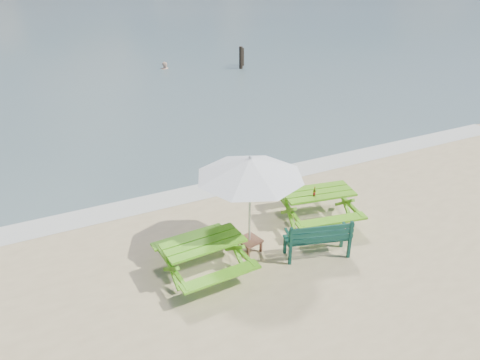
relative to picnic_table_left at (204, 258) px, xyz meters
name	(u,v)px	position (x,y,z in m)	size (l,w,h in m)	color
foam_strip	(217,188)	(1.77, 3.39, -0.37)	(22.00, 0.90, 0.01)	silver
picnic_table_left	(204,258)	(0.00, 0.00, 0.00)	(1.76, 1.94, 0.79)	#5BB21B
picnic_table_right	(317,207)	(3.30, 0.72, 0.01)	(2.03, 2.18, 0.82)	#5AA619
park_bench	(317,245)	(2.47, -0.50, -0.11)	(1.51, 0.85, 0.88)	#0D392D
side_table	(249,245)	(1.21, 0.30, -0.22)	(0.56, 0.56, 0.30)	brown
patio_umbrella	(250,168)	(1.21, 0.30, 1.70)	(2.79, 2.79, 2.29)	silver
beer_bottle	(314,193)	(3.09, 0.58, 0.52)	(0.06, 0.06, 0.23)	#8C5714
swimmer	(165,76)	(4.82, 17.62, -0.80)	(0.60, 0.41, 1.62)	tan
mooring_pilings	(242,59)	(8.79, 16.04, 0.08)	(0.58, 0.78, 1.40)	black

